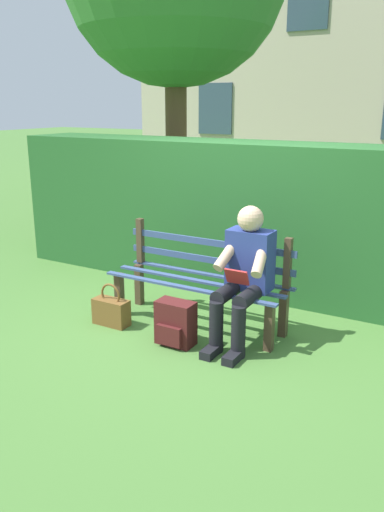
# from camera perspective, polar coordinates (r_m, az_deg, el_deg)

# --- Properties ---
(ground) EXTENTS (60.00, 60.00, 0.00)m
(ground) POSITION_cam_1_polar(r_m,az_deg,el_deg) (4.94, 0.59, -7.42)
(ground) COLOR #477533
(park_bench) EXTENTS (1.71, 0.49, 0.88)m
(park_bench) POSITION_cam_1_polar(r_m,az_deg,el_deg) (4.84, 1.00, -2.53)
(park_bench) COLOR #4C3828
(park_bench) RESTS_ON ground
(person_seated) EXTENTS (0.44, 0.73, 1.17)m
(person_seated) POSITION_cam_1_polar(r_m,az_deg,el_deg) (4.42, 5.64, -1.81)
(person_seated) COLOR navy
(person_seated) RESTS_ON ground
(hedge_backdrop) EXTENTS (6.20, 0.85, 1.70)m
(hedge_backdrop) POSITION_cam_1_polar(r_m,az_deg,el_deg) (5.66, 8.60, 4.33)
(hedge_backdrop) COLOR #265B28
(hedge_backdrop) RESTS_ON ground
(building_facade) EXTENTS (8.77, 2.80, 6.56)m
(building_facade) POSITION_cam_1_polar(r_m,az_deg,el_deg) (13.83, 14.19, 21.19)
(building_facade) COLOR #BCAD93
(building_facade) RESTS_ON ground
(backpack) EXTENTS (0.33, 0.25, 0.38)m
(backpack) POSITION_cam_1_polar(r_m,az_deg,el_deg) (4.50, -1.81, -7.31)
(backpack) COLOR #4C1919
(backpack) RESTS_ON ground
(handbag) EXTENTS (0.34, 0.15, 0.40)m
(handbag) POSITION_cam_1_polar(r_m,az_deg,el_deg) (4.95, -8.73, -5.89)
(handbag) COLOR brown
(handbag) RESTS_ON ground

